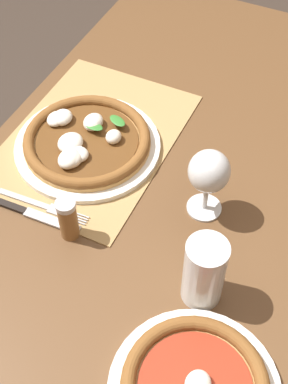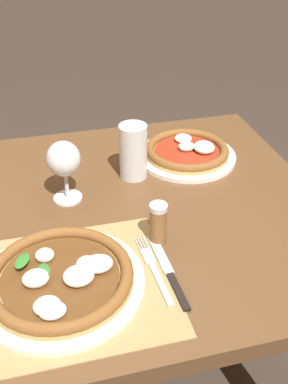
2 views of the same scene
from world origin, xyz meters
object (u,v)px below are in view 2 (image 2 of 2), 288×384
object	(u,v)px
pizza_far	(187,152)
wine_glass	(64,161)
pizza_near	(62,278)
pepper_shaker	(158,223)
pint_glass	(133,152)
knife	(168,270)
fork	(153,268)

from	to	relation	value
pizza_far	wine_glass	bearing A→B (deg)	-160.99
pizza_near	pepper_shaker	bearing A→B (deg)	21.50
pint_glass	knife	world-z (taller)	pint_glass
wine_glass	fork	bearing A→B (deg)	-64.89
pizza_near	wine_glass	size ratio (longest dim) A/B	2.06
wine_glass	fork	distance (m)	0.34
fork	pepper_shaker	xyz separation A→B (m)	(0.03, 0.08, 0.04)
pizza_near	knife	distance (m)	0.21
pizza_near	knife	xyz separation A→B (m)	(0.21, -0.01, -0.02)
pizza_near	pizza_far	size ratio (longest dim) A/B	1.16
pizza_near	knife	size ratio (longest dim) A/B	1.48
wine_glass	pizza_near	bearing A→B (deg)	-98.27
fork	wine_glass	bearing A→B (deg)	115.11
pizza_near	pepper_shaker	distance (m)	0.23
pint_glass	fork	distance (m)	0.36
pint_glass	pizza_far	bearing A→B (deg)	18.29
pint_glass	pepper_shaker	bearing A→B (deg)	-92.28
pepper_shaker	wine_glass	bearing A→B (deg)	128.85
pizza_far	pepper_shaker	xyz separation A→B (m)	(-0.18, -0.33, 0.03)
pizza_near	fork	bearing A→B (deg)	0.42
wine_glass	pepper_shaker	size ratio (longest dim) A/B	1.60
wine_glass	pizza_far	bearing A→B (deg)	19.01
pizza_near	pepper_shaker	size ratio (longest dim) A/B	3.29
knife	pepper_shaker	bearing A→B (deg)	86.28
fork	pizza_far	bearing A→B (deg)	62.83
wine_glass	pint_glass	world-z (taller)	wine_glass
fork	knife	bearing A→B (deg)	-23.17
pint_glass	fork	world-z (taller)	pint_glass
pizza_near	pizza_far	distance (m)	0.57
pizza_near	wine_glass	bearing A→B (deg)	81.73
pint_glass	fork	bearing A→B (deg)	-96.90
pint_glass	pepper_shaker	world-z (taller)	pint_glass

